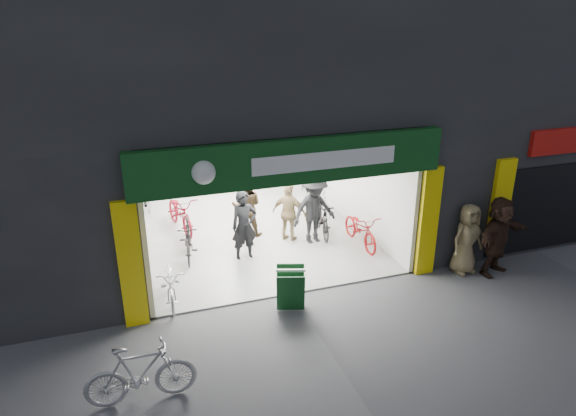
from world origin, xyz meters
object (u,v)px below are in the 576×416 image
bike_left_front (171,283)px  pedestrian_near (467,239)px  bike_right_front (322,218)px  sandwich_board (291,288)px  parked_bike (140,374)px

bike_left_front → pedestrian_near: 6.75m
bike_left_front → bike_right_front: size_ratio=1.00×
bike_right_front → sandwich_board: (-2.01, -3.20, -0.01)m
parked_bike → pedestrian_near: pedestrian_near is taller
bike_right_front → parked_bike: size_ratio=0.95×
bike_left_front → parked_bike: (-0.80, -2.87, 0.09)m
parked_bike → sandwich_board: 3.56m
pedestrian_near → sandwich_board: bearing=174.6°
bike_left_front → pedestrian_near: pedestrian_near is taller
parked_bike → sandwich_board: (3.09, 1.77, -0.03)m
bike_left_front → bike_right_front: bike_right_front is taller
parked_bike → pedestrian_near: (7.47, 1.97, 0.33)m
parked_bike → sandwich_board: bearing=-57.7°
pedestrian_near → sandwich_board: size_ratio=1.92×
bike_right_front → parked_bike: 7.12m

